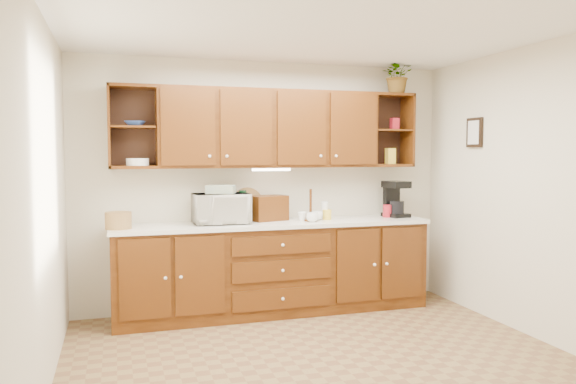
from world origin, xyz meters
TOP-DOWN VIEW (x-y plane):
  - floor at (0.00, 0.00)m, footprint 4.00×4.00m
  - ceiling at (0.00, 0.00)m, footprint 4.00×4.00m
  - back_wall at (0.00, 1.75)m, footprint 4.00×0.00m
  - left_wall at (-2.00, 0.00)m, footprint 0.00×3.50m
  - right_wall at (2.00, 0.00)m, footprint 0.00×3.50m
  - base_cabinets at (0.00, 1.45)m, footprint 3.20×0.60m
  - countertop at (0.00, 1.44)m, footprint 3.24×0.64m
  - upper_cabinets at (0.01, 1.59)m, footprint 3.20×0.33m
  - undercabinet_light at (0.00, 1.53)m, footprint 0.40×0.05m
  - framed_picture at (1.98, 0.90)m, footprint 0.03×0.24m
  - wicker_basket at (-1.52, 1.35)m, footprint 0.27×0.27m
  - microwave at (-0.54, 1.46)m, footprint 0.55×0.39m
  - towel_stack at (-0.54, 1.46)m, footprint 0.33×0.28m
  - wine_bottle at (-0.30, 1.56)m, footprint 0.09×0.09m
  - woven_tray at (-0.21, 1.69)m, footprint 0.35×0.12m
  - bread_box at (-0.02, 1.57)m, footprint 0.42×0.33m
  - mug_tree at (0.38, 1.39)m, footprint 0.31×0.30m
  - canister_red at (1.30, 1.47)m, footprint 0.13×0.13m
  - canister_white at (0.57, 1.49)m, footprint 0.07×0.07m
  - canister_yellow at (0.59, 1.46)m, footprint 0.10×0.10m
  - coffee_maker at (1.40, 1.50)m, footprint 0.25×0.30m
  - bowl_stack at (-1.35, 1.56)m, footprint 0.24×0.24m
  - plate_stack at (-1.33, 1.55)m, footprint 0.28×0.28m
  - pantry_box_yellow at (1.37, 1.55)m, footprint 0.10×0.08m
  - pantry_box_red at (1.42, 1.56)m, footprint 0.08×0.07m
  - potted_plant at (1.44, 1.55)m, footprint 0.44×0.41m

SIDE VIEW (x-z plane):
  - floor at x=0.00m, z-range 0.00..0.00m
  - base_cabinets at x=0.00m, z-range 0.00..0.90m
  - countertop at x=0.00m, z-range 0.90..0.94m
  - woven_tray at x=-0.21m, z-range 0.78..1.12m
  - mug_tree at x=0.38m, z-range 0.83..1.16m
  - canister_yellow at x=0.59m, z-range 0.94..1.05m
  - canister_red at x=1.30m, z-range 0.94..1.08m
  - wicker_basket at x=-1.52m, z-range 0.94..1.10m
  - canister_white at x=0.57m, z-range 0.94..1.13m
  - bread_box at x=-0.02m, z-range 0.94..1.20m
  - microwave at x=-0.54m, z-range 0.94..1.24m
  - wine_bottle at x=-0.30m, z-range 0.94..1.26m
  - coffee_maker at x=1.40m, z-range 0.93..1.33m
  - towel_stack at x=-0.54m, z-range 1.24..1.32m
  - back_wall at x=0.00m, z-range -0.70..3.30m
  - left_wall at x=-2.00m, z-range -0.45..3.05m
  - right_wall at x=2.00m, z-range -0.45..3.05m
  - undercabinet_light at x=0.00m, z-range 1.46..1.48m
  - plate_stack at x=-1.33m, z-range 1.52..1.59m
  - pantry_box_yellow at x=1.37m, z-range 1.52..1.69m
  - framed_picture at x=1.98m, z-range 1.70..2.00m
  - upper_cabinets at x=0.01m, z-range 1.49..2.29m
  - bowl_stack at x=-1.35m, z-range 1.90..1.95m
  - pantry_box_red at x=1.42m, z-range 1.90..2.02m
  - potted_plant at x=1.44m, z-range 2.29..2.69m
  - ceiling at x=0.00m, z-range 2.60..2.60m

